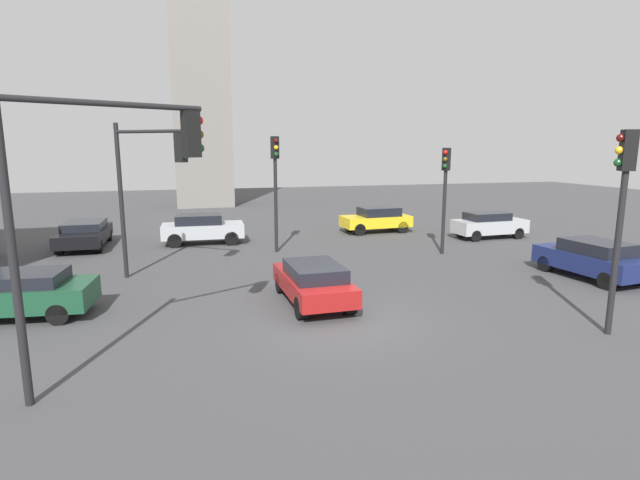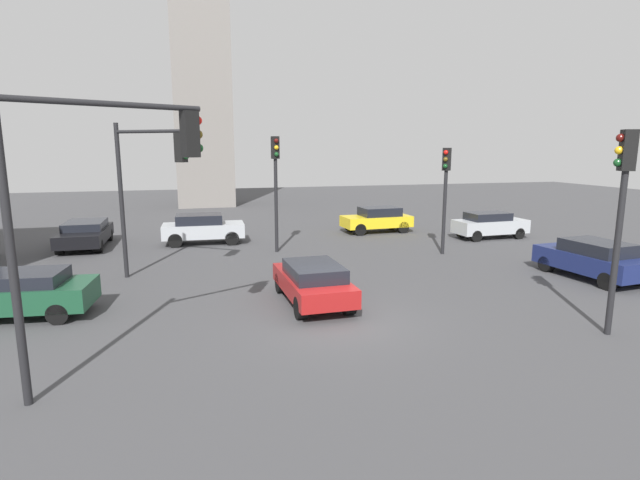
{
  "view_description": "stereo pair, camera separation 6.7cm",
  "coord_description": "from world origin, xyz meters",
  "px_view_note": "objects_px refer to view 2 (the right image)",
  "views": [
    {
      "loc": [
        -4.05,
        -12.7,
        4.81
      ],
      "look_at": [
        0.93,
        5.35,
        1.3
      ],
      "focal_mm": 27.67,
      "sensor_mm": 36.0,
      "label": 1
    },
    {
      "loc": [
        -3.99,
        -12.72,
        4.81
      ],
      "look_at": [
        0.93,
        5.35,
        1.3
      ],
      "focal_mm": 27.67,
      "sensor_mm": 36.0,
      "label": 2
    }
  ],
  "objects_px": {
    "traffic_light_2": "(103,178)",
    "car_2": "(593,259)",
    "car_4": "(203,228)",
    "traffic_light_3": "(276,173)",
    "car_0": "(12,293)",
    "traffic_light_0": "(622,195)",
    "car_5": "(377,219)",
    "traffic_light_1": "(149,172)",
    "car_6": "(85,233)",
    "car_1": "(313,281)",
    "traffic_light_4": "(446,180)",
    "car_3": "(490,225)"
  },
  "relations": [
    {
      "from": "traffic_light_1",
      "to": "traffic_light_0",
      "type": "bearing_deg",
      "value": -0.74
    },
    {
      "from": "car_1",
      "to": "car_2",
      "type": "height_order",
      "value": "car_2"
    },
    {
      "from": "traffic_light_1",
      "to": "car_2",
      "type": "relative_size",
      "value": 1.37
    },
    {
      "from": "traffic_light_0",
      "to": "traffic_light_2",
      "type": "bearing_deg",
      "value": 21.26
    },
    {
      "from": "traffic_light_2",
      "to": "traffic_light_3",
      "type": "relative_size",
      "value": 1.13
    },
    {
      "from": "car_4",
      "to": "car_5",
      "type": "xyz_separation_m",
      "value": [
        9.86,
        0.95,
        -0.04
      ]
    },
    {
      "from": "traffic_light_2",
      "to": "traffic_light_4",
      "type": "xyz_separation_m",
      "value": [
        12.83,
        9.37,
        -0.86
      ]
    },
    {
      "from": "traffic_light_2",
      "to": "car_4",
      "type": "xyz_separation_m",
      "value": [
        2.29,
        14.8,
        -3.43
      ]
    },
    {
      "from": "traffic_light_3",
      "to": "car_0",
      "type": "bearing_deg",
      "value": -58.45
    },
    {
      "from": "car_3",
      "to": "traffic_light_4",
      "type": "bearing_deg",
      "value": -148.23
    },
    {
      "from": "traffic_light_2",
      "to": "car_5",
      "type": "xyz_separation_m",
      "value": [
        12.15,
        15.75,
        -3.47
      ]
    },
    {
      "from": "car_3",
      "to": "car_5",
      "type": "relative_size",
      "value": 0.99
    },
    {
      "from": "traffic_light_3",
      "to": "traffic_light_4",
      "type": "distance_m",
      "value": 7.68
    },
    {
      "from": "traffic_light_0",
      "to": "car_6",
      "type": "relative_size",
      "value": 1.15
    },
    {
      "from": "car_2",
      "to": "car_4",
      "type": "height_order",
      "value": "car_4"
    },
    {
      "from": "traffic_light_2",
      "to": "car_1",
      "type": "height_order",
      "value": "traffic_light_2"
    },
    {
      "from": "traffic_light_1",
      "to": "car_0",
      "type": "xyz_separation_m",
      "value": [
        -3.71,
        -3.17,
        -3.26
      ]
    },
    {
      "from": "traffic_light_3",
      "to": "car_5",
      "type": "relative_size",
      "value": 1.33
    },
    {
      "from": "traffic_light_1",
      "to": "car_6",
      "type": "bearing_deg",
      "value": 151.84
    },
    {
      "from": "car_0",
      "to": "traffic_light_0",
      "type": "bearing_deg",
      "value": 166.4
    },
    {
      "from": "traffic_light_2",
      "to": "car_4",
      "type": "distance_m",
      "value": 15.36
    },
    {
      "from": "traffic_light_4",
      "to": "car_6",
      "type": "height_order",
      "value": "traffic_light_4"
    },
    {
      "from": "traffic_light_3",
      "to": "car_4",
      "type": "xyz_separation_m",
      "value": [
        -3.27,
        2.96,
        -2.9
      ]
    },
    {
      "from": "traffic_light_4",
      "to": "car_1",
      "type": "distance_m",
      "value": 9.74
    },
    {
      "from": "traffic_light_0",
      "to": "car_4",
      "type": "height_order",
      "value": "traffic_light_0"
    },
    {
      "from": "traffic_light_4",
      "to": "car_6",
      "type": "bearing_deg",
      "value": -66.83
    },
    {
      "from": "car_4",
      "to": "car_0",
      "type": "bearing_deg",
      "value": -117.49
    },
    {
      "from": "traffic_light_2",
      "to": "car_0",
      "type": "bearing_deg",
      "value": 98.92
    },
    {
      "from": "car_5",
      "to": "traffic_light_4",
      "type": "bearing_deg",
      "value": 93.44
    },
    {
      "from": "traffic_light_4",
      "to": "car_6",
      "type": "distance_m",
      "value": 17.44
    },
    {
      "from": "traffic_light_3",
      "to": "traffic_light_0",
      "type": "bearing_deg",
      "value": 20.82
    },
    {
      "from": "traffic_light_4",
      "to": "car_5",
      "type": "relative_size",
      "value": 1.21
    },
    {
      "from": "traffic_light_0",
      "to": "car_5",
      "type": "xyz_separation_m",
      "value": [
        0.1,
        16.45,
        -2.89
      ]
    },
    {
      "from": "traffic_light_0",
      "to": "traffic_light_2",
      "type": "xyz_separation_m",
      "value": [
        -12.05,
        0.7,
        0.58
      ]
    },
    {
      "from": "car_2",
      "to": "car_4",
      "type": "xyz_separation_m",
      "value": [
        -13.75,
        10.78,
        0.04
      ]
    },
    {
      "from": "traffic_light_4",
      "to": "car_5",
      "type": "distance_m",
      "value": 6.92
    },
    {
      "from": "traffic_light_1",
      "to": "car_2",
      "type": "bearing_deg",
      "value": 21.61
    },
    {
      "from": "traffic_light_0",
      "to": "traffic_light_4",
      "type": "bearing_deg",
      "value": -69.84
    },
    {
      "from": "car_6",
      "to": "traffic_light_0",
      "type": "bearing_deg",
      "value": 43.93
    },
    {
      "from": "car_5",
      "to": "car_4",
      "type": "bearing_deg",
      "value": 2.85
    },
    {
      "from": "traffic_light_3",
      "to": "car_4",
      "type": "relative_size",
      "value": 1.3
    },
    {
      "from": "traffic_light_4",
      "to": "car_1",
      "type": "bearing_deg",
      "value": -10.13
    },
    {
      "from": "car_0",
      "to": "car_6",
      "type": "distance_m",
      "value": 10.61
    },
    {
      "from": "car_2",
      "to": "car_5",
      "type": "distance_m",
      "value": 12.36
    },
    {
      "from": "traffic_light_2",
      "to": "car_2",
      "type": "bearing_deg",
      "value": -12.07
    },
    {
      "from": "car_4",
      "to": "car_6",
      "type": "xyz_separation_m",
      "value": [
        -5.59,
        0.64,
        -0.11
      ]
    },
    {
      "from": "traffic_light_1",
      "to": "car_0",
      "type": "bearing_deg",
      "value": -103.6
    },
    {
      "from": "traffic_light_2",
      "to": "car_3",
      "type": "distance_m",
      "value": 21.49
    },
    {
      "from": "car_0",
      "to": "car_1",
      "type": "relative_size",
      "value": 1.14
    },
    {
      "from": "car_1",
      "to": "car_6",
      "type": "bearing_deg",
      "value": 35.26
    }
  ]
}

